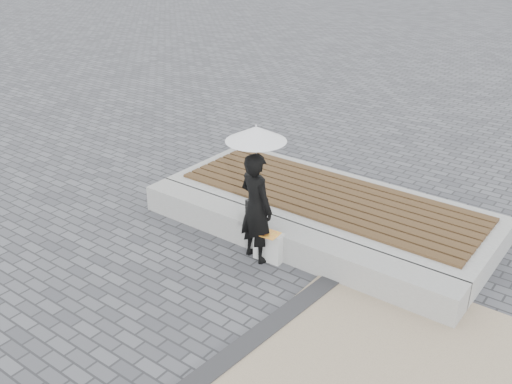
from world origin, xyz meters
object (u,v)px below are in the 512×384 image
handbag (255,210)px  canvas_tote (269,246)px  seating_ledge (284,240)px  parasol (256,134)px  woman (256,207)px

handbag → canvas_tote: handbag is taller
seating_ledge → handbag: bearing=-178.7°
canvas_tote → parasol: bearing=-164.1°
handbag → canvas_tote: size_ratio=0.77×
canvas_tote → woman: bearing=-164.1°
woman → parasol: parasol is taller
seating_ledge → woman: bearing=-126.3°
woman → handbag: woman is taller
parasol → seating_ledge: bearing=53.7°
parasol → canvas_tote: 1.60m
seating_ledge → canvas_tote: 0.28m
seating_ledge → handbag: size_ratio=15.12×
woman → parasol: 1.03m
seating_ledge → canvas_tote: bearing=-104.3°
handbag → canvas_tote: (0.43, -0.26, -0.30)m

